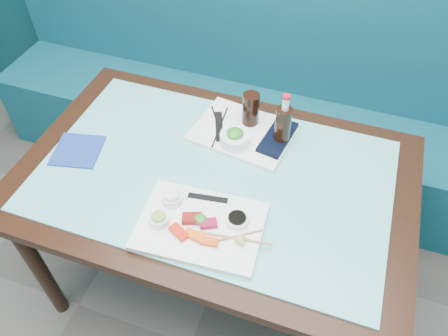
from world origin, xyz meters
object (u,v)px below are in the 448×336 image
(booth_bench, at_px, (269,111))
(dining_table, at_px, (214,190))
(sashimi_plate, at_px, (201,226))
(blue_napkin, at_px, (78,150))
(cola_glass, at_px, (251,109))
(seaweed_bowl, at_px, (235,139))
(cola_bottle_body, at_px, (283,127))
(serving_tray, at_px, (243,132))

(booth_bench, bearing_deg, dining_table, -90.00)
(dining_table, xyz_separation_m, sashimi_plate, (0.04, -0.23, 0.10))
(blue_napkin, bearing_deg, booth_bench, 60.22)
(booth_bench, height_order, cola_glass, booth_bench)
(cola_glass, bearing_deg, blue_napkin, -148.11)
(seaweed_bowl, bearing_deg, cola_glass, 81.25)
(cola_bottle_body, bearing_deg, serving_tray, 177.48)
(seaweed_bowl, relative_size, cola_bottle_body, 0.67)
(sashimi_plate, bearing_deg, cola_bottle_body, 68.28)
(sashimi_plate, relative_size, cola_bottle_body, 2.33)
(sashimi_plate, xyz_separation_m, cola_glass, (0.01, 0.52, 0.07))
(serving_tray, bearing_deg, dining_table, -90.56)
(cola_bottle_body, bearing_deg, blue_napkin, -157.69)
(dining_table, distance_m, blue_napkin, 0.53)
(sashimi_plate, xyz_separation_m, serving_tray, (-0.00, 0.46, -0.00))
(booth_bench, distance_m, seaweed_bowl, 0.80)
(cola_glass, relative_size, cola_bottle_body, 0.80)
(dining_table, distance_m, cola_bottle_body, 0.34)
(seaweed_bowl, height_order, cola_bottle_body, cola_bottle_body)
(booth_bench, xyz_separation_m, seaweed_bowl, (0.02, -0.68, 0.42))
(booth_bench, relative_size, blue_napkin, 17.78)
(cola_glass, bearing_deg, seaweed_bowl, -98.75)
(booth_bench, relative_size, dining_table, 2.14)
(cola_bottle_body, bearing_deg, seaweed_bowl, -156.78)
(booth_bench, bearing_deg, cola_bottle_body, -73.30)
(dining_table, relative_size, blue_napkin, 8.30)
(seaweed_bowl, bearing_deg, dining_table, -98.96)
(sashimi_plate, bearing_deg, blue_napkin, 158.92)
(blue_napkin, bearing_deg, dining_table, 6.83)
(dining_table, bearing_deg, blue_napkin, -173.17)
(dining_table, bearing_deg, cola_glass, 81.14)
(cola_bottle_body, relative_size, blue_napkin, 0.99)
(serving_tray, height_order, blue_napkin, serving_tray)
(booth_bench, xyz_separation_m, cola_glass, (0.04, -0.55, 0.46))
(sashimi_plate, distance_m, cola_glass, 0.52)
(sashimi_plate, height_order, seaweed_bowl, seaweed_bowl)
(blue_napkin, bearing_deg, sashimi_plate, -16.95)
(sashimi_plate, distance_m, blue_napkin, 0.58)
(booth_bench, bearing_deg, seaweed_bowl, -87.92)
(dining_table, bearing_deg, seaweed_bowl, 81.04)
(booth_bench, relative_size, cola_glass, 22.47)
(dining_table, height_order, serving_tray, serving_tray)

